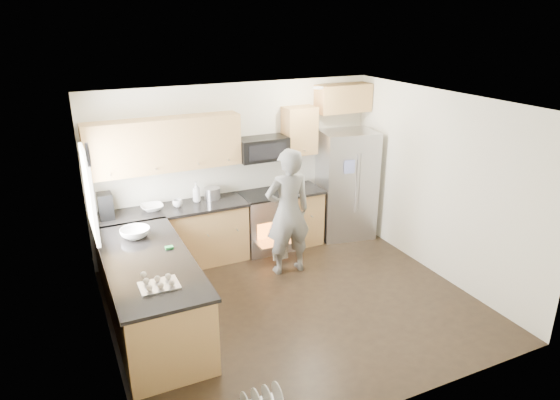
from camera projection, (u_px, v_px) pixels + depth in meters
ground at (294, 304)px, 6.48m from camera, size 4.50×4.50×0.00m
room_shell at (292, 182)px, 5.90m from camera, size 4.54×4.04×2.62m
back_cabinet_run at (206, 199)px, 7.39m from camera, size 4.45×0.64×2.50m
peninsula at (151, 294)px, 5.84m from camera, size 0.96×2.36×1.04m
stove_range at (266, 209)px, 7.82m from camera, size 0.76×0.97×1.79m
refrigerator at (346, 184)px, 8.25m from camera, size 0.98×0.82×1.79m
person at (288, 212)px, 7.02m from camera, size 0.69×0.47×1.85m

